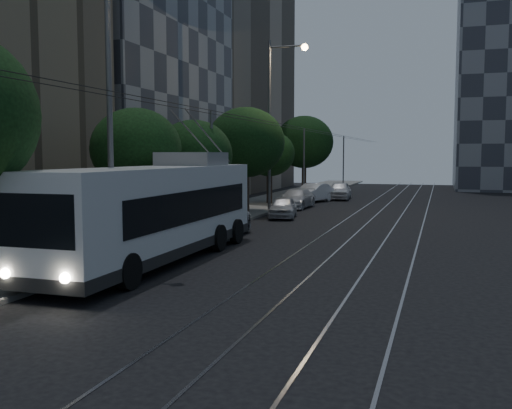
{
  "coord_description": "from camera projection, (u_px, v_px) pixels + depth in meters",
  "views": [
    {
      "loc": [
        5.62,
        -16.36,
        3.85
      ],
      "look_at": [
        -0.63,
        2.81,
        2.08
      ],
      "focal_mm": 40.0,
      "sensor_mm": 36.0,
      "label": 1
    }
  ],
  "objects": [
    {
      "name": "overhead_wires",
      "position": [
        274.0,
        160.0,
        37.74
      ],
      "size": [
        2.23,
        90.0,
        6.0
      ],
      "color": "black",
      "rests_on": "ground"
    },
    {
      "name": "trolleybus",
      "position": [
        158.0,
        211.0,
        20.55
      ],
      "size": [
        2.94,
        13.28,
        5.63
      ],
      "rotation": [
        0.0,
        0.0,
        0.01
      ],
      "color": "silver",
      "rests_on": "ground"
    },
    {
      "name": "streetlamp_near",
      "position": [
        120.0,
        86.0,
        19.2
      ],
      "size": [
        2.47,
        0.44,
        10.23
      ],
      "color": "#59595C",
      "rests_on": "ground"
    },
    {
      "name": "car_white_b",
      "position": [
        296.0,
        199.0,
        40.96
      ],
      "size": [
        2.1,
        4.84,
        1.39
      ],
      "primitive_type": "imported",
      "rotation": [
        0.0,
        0.0,
        -0.03
      ],
      "color": "#B8B8BD",
      "rests_on": "ground"
    },
    {
      "name": "car_white_d",
      "position": [
        340.0,
        191.0,
        49.1
      ],
      "size": [
        2.2,
        4.65,
        1.54
      ],
      "primitive_type": "imported",
      "rotation": [
        0.0,
        0.0,
        0.09
      ],
      "color": "silver",
      "rests_on": "ground"
    },
    {
      "name": "car_white_a",
      "position": [
        283.0,
        207.0,
        34.72
      ],
      "size": [
        2.2,
        4.07,
        1.31
      ],
      "primitive_type": "imported",
      "rotation": [
        0.0,
        0.0,
        0.18
      ],
      "color": "#B7B7BB",
      "rests_on": "ground"
    },
    {
      "name": "streetlamp_far",
      "position": [
        276.0,
        111.0,
        38.02
      ],
      "size": [
        2.71,
        0.44,
        11.4
      ],
      "color": "#59595C",
      "rests_on": "ground"
    },
    {
      "name": "car_white_c",
      "position": [
        313.0,
        193.0,
        46.29
      ],
      "size": [
        2.85,
        4.82,
        1.5
      ],
      "primitive_type": "imported",
      "rotation": [
        0.0,
        0.0,
        -0.3
      ],
      "color": "white",
      "rests_on": "ground"
    },
    {
      "name": "tram_rails",
      "position": [
        388.0,
        216.0,
        35.73
      ],
      "size": [
        4.52,
        90.0,
        0.02
      ],
      "color": "gray",
      "rests_on": "ground"
    },
    {
      "name": "ground",
      "position": [
        247.0,
        280.0,
        17.56
      ],
      "size": [
        120.0,
        120.0,
        0.0
      ],
      "primitive_type": "plane",
      "color": "black",
      "rests_on": "ground"
    },
    {
      "name": "tree_3",
      "position": [
        246.0,
        143.0,
        36.88
      ],
      "size": [
        5.04,
        5.04,
        6.92
      ],
      "color": "black",
      "rests_on": "ground"
    },
    {
      "name": "building_tan_far",
      "position": [
        207.0,
        29.0,
        61.69
      ],
      "size": [
        14.4,
        22.4,
        34.8
      ],
      "color": "gray",
      "rests_on": "ground"
    },
    {
      "name": "tree_2",
      "position": [
        194.0,
        155.0,
        29.19
      ],
      "size": [
        4.01,
        4.01,
        5.63
      ],
      "color": "black",
      "rests_on": "ground"
    },
    {
      "name": "pickup_silver",
      "position": [
        215.0,
        222.0,
        26.4
      ],
      "size": [
        3.2,
        5.67,
        1.5
      ],
      "primitive_type": "imported",
      "rotation": [
        0.0,
        0.0,
        0.14
      ],
      "color": "#B1B4B9",
      "rests_on": "ground"
    },
    {
      "name": "tree_1",
      "position": [
        136.0,
        149.0,
        24.66
      ],
      "size": [
        3.93,
        3.93,
        5.87
      ],
      "color": "black",
      "rests_on": "ground"
    },
    {
      "name": "building_glass_mid",
      "position": [
        104.0,
        28.0,
        43.1
      ],
      "size": [
        14.4,
        18.4,
        26.8
      ],
      "color": "#323540",
      "rests_on": "ground"
    },
    {
      "name": "sidewalk",
      "position": [
        238.0,
        210.0,
        38.82
      ],
      "size": [
        5.0,
        90.0,
        0.15
      ],
      "primitive_type": "cube",
      "color": "#65635F",
      "rests_on": "ground"
    },
    {
      "name": "tree_5",
      "position": [
        304.0,
        142.0,
        53.74
      ],
      "size": [
        5.49,
        5.49,
        7.51
      ],
      "color": "black",
      "rests_on": "ground"
    },
    {
      "name": "tree_4",
      "position": [
        269.0,
        154.0,
        43.72
      ],
      "size": [
        3.89,
        3.89,
        5.69
      ],
      "color": "black",
      "rests_on": "ground"
    }
  ]
}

